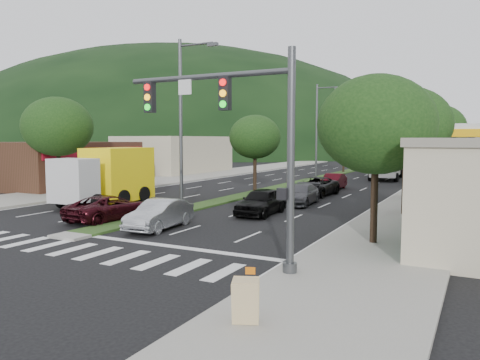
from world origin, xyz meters
The scene contains 28 objects.
ground centered at (0.00, 0.00, 0.00)m, with size 160.00×160.00×0.00m, color black.
sidewalk_right centered at (12.50, 25.00, 0.07)m, with size 5.00×90.00×0.15m, color gray.
sidewalk_left centered at (-13.00, 25.00, 0.07)m, with size 6.00×90.00×0.15m, color gray.
median centered at (0.00, 28.00, 0.06)m, with size 1.60×56.00×0.12m, color #223C16.
crosswalk centered at (0.00, -2.00, 0.01)m, with size 19.00×2.20×0.01m, color silver.
traffic_signal centered at (9.03, -1.54, 4.65)m, with size 6.12×0.40×7.00m.
shop_left centered at (-18.46, 15.00, 2.01)m, with size 10.15×12.00×4.00m.
bldg_left_far centered at (-19.00, 34.00, 2.30)m, with size 9.00×14.00×4.60m, color #BAB394.
hill_far centered at (-80.00, 110.00, 0.00)m, with size 176.00×132.00×82.00m, color black.
tree_r_a centered at (12.00, 4.00, 4.82)m, with size 4.60×4.60×6.63m.
tree_r_b centered at (12.00, 12.00, 5.04)m, with size 4.80×4.80×6.94m.
tree_r_c centered at (12.00, 20.00, 4.75)m, with size 4.40×4.40×6.48m.
tree_r_d centered at (12.00, 30.00, 5.18)m, with size 5.00×5.00×7.17m.
tree_r_e centered at (12.00, 40.00, 4.89)m, with size 4.60×4.60×6.71m.
tree_med_near centered at (0.00, 18.00, 4.43)m, with size 4.00×4.00×6.02m.
tree_med_far centered at (0.00, 44.00, 5.01)m, with size 4.80×4.80×6.94m.
tree_l_a centered at (-12.50, 10.00, 5.18)m, with size 5.20×5.20×7.25m.
streetlight_near centered at (0.21, 8.00, 5.58)m, with size 2.60×0.25×10.00m.
streetlight_mid centered at (0.21, 33.00, 5.58)m, with size 2.60×0.25×10.00m.
sedan_silver centered at (2.25, 2.91, 0.70)m, with size 1.47×4.23×1.39m, color #B5B8BD.
suv_maroon centered at (-1.54, 3.58, 0.67)m, with size 2.22×4.82×1.34m, color #330B12.
car_queue_a centered at (4.75, 8.95, 0.75)m, with size 1.77×4.41×1.50m, color black.
car_queue_b centered at (5.22, 13.95, 0.66)m, with size 1.86×4.57×1.33m, color #515056.
car_queue_c centered at (4.54, 23.95, 0.67)m, with size 1.41×4.06×1.34m, color #4B0C15.
car_queue_d centered at (4.62, 18.95, 0.70)m, with size 2.32×5.03×1.40m, color black.
box_truck centered at (-5.93, 8.36, 1.74)m, with size 3.36×7.64×3.68m.
motorhome centered at (6.63, 36.83, 1.84)m, with size 3.45×9.18×3.45m.
a_frame_sign centered at (11.20, -5.71, 0.74)m, with size 0.81×0.86×1.34m.
Camera 1 is at (15.78, -14.77, 4.26)m, focal length 35.00 mm.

